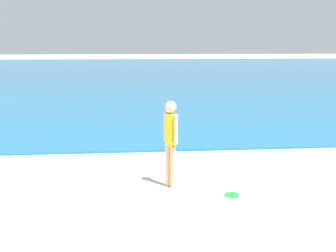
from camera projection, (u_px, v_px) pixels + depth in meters
name	position (u px, v px, depth m)	size (l,w,h in m)	color
water	(141.00, 71.00, 39.51)	(160.00, 60.00, 0.06)	#1E6B9E
person_standing	(170.00, 139.00, 7.59)	(0.25, 0.34, 1.70)	#DDAD84
frisbee	(232.00, 195.00, 7.32)	(0.28, 0.28, 0.03)	green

